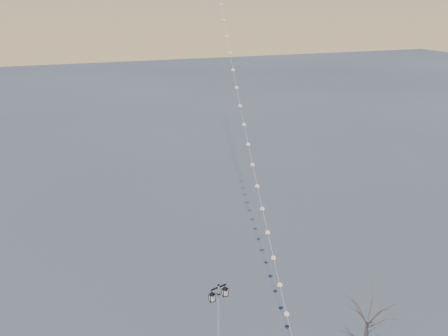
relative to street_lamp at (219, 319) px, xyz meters
name	(u,v)px	position (x,y,z in m)	size (l,w,h in m)	color
street_lamp	(219,319)	(0.00, 0.00, 0.00)	(1.31, 0.67, 5.27)	black
bare_tree	(369,313)	(8.51, -2.37, -0.17)	(2.38, 2.38, 3.95)	brown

